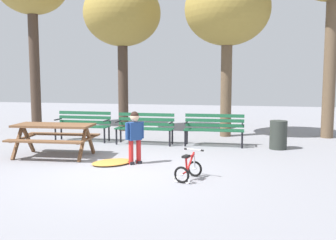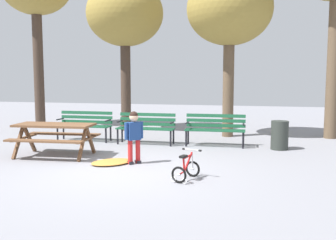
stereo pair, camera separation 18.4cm
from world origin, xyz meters
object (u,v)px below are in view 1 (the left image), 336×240
at_px(park_bench_left, 145,126).
at_px(child_standing, 135,133).
at_px(park_bench_right, 214,127).
at_px(picnic_table, 54,132).
at_px(trash_bin, 278,135).
at_px(park_bench_far_left, 83,123).
at_px(kids_bicycle, 188,169).

distance_m(park_bench_left, child_standing, 2.49).
bearing_deg(park_bench_right, child_standing, -119.65).
bearing_deg(park_bench_left, picnic_table, -127.41).
bearing_deg(trash_bin, picnic_table, -158.06).
distance_m(park_bench_far_left, park_bench_left, 1.90).
xyz_separation_m(picnic_table, park_bench_far_left, (-0.28, 2.24, -0.08)).
height_order(park_bench_left, kids_bicycle, park_bench_left).
relative_size(park_bench_far_left, park_bench_left, 1.00).
height_order(child_standing, trash_bin, child_standing).
xyz_separation_m(picnic_table, kids_bicycle, (3.39, -1.38, -0.39)).
bearing_deg(park_bench_right, kids_bicycle, -92.00).
distance_m(kids_bicycle, trash_bin, 3.91).
distance_m(park_bench_right, trash_bin, 1.68).
height_order(park_bench_left, trash_bin, park_bench_left).
xyz_separation_m(park_bench_right, kids_bicycle, (-0.13, -3.60, -0.31)).
distance_m(park_bench_right, child_standing, 2.94).
height_order(picnic_table, park_bench_left, park_bench_left).
bearing_deg(trash_bin, park_bench_right, 175.21).
height_order(picnic_table, child_standing, child_standing).
xyz_separation_m(park_bench_left, park_bench_right, (1.90, 0.11, 0.00)).
bearing_deg(child_standing, park_bench_right, 60.35).
bearing_deg(park_bench_left, kids_bicycle, -63.07).
bearing_deg(child_standing, kids_bicycle, -38.31).
bearing_deg(park_bench_left, trash_bin, -0.40).
height_order(park_bench_far_left, park_bench_right, same).
bearing_deg(park_bench_right, picnic_table, -147.63).
relative_size(picnic_table, park_bench_far_left, 1.18).
relative_size(park_bench_right, kids_bicycle, 2.58).
height_order(park_bench_right, trash_bin, park_bench_right).
height_order(park_bench_right, child_standing, child_standing).
height_order(kids_bicycle, trash_bin, trash_bin).
relative_size(park_bench_left, kids_bicycle, 2.56).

